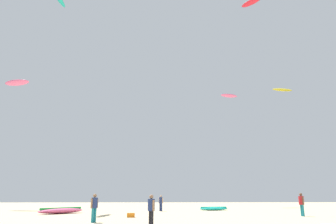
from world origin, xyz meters
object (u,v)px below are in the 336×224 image
person_left (94,206)px  kite_aloft_4 (282,90)px  person_right (301,203)px  kite_aloft_0 (17,83)px  kite_aloft_3 (229,96)px  kite_grounded_mid (214,209)px  kite_aloft_2 (251,2)px  person_midground (161,202)px  kite_grounded_near (61,211)px  person_foreground (151,208)px  gear_bag (131,215)px

person_left → kite_aloft_4: kite_aloft_4 is taller
person_right → kite_aloft_0: 38.36m
person_left → kite_aloft_3: bearing=-82.4°
person_right → kite_grounded_mid: (-5.41, 9.71, -0.86)m
kite_aloft_2 → kite_aloft_4: 19.19m
person_midground → kite_aloft_4: size_ratio=0.43×
kite_grounded_near → person_right: bearing=-11.6°
person_left → kite_grounded_near: (-4.76, 9.37, -0.74)m
kite_aloft_4 → person_midground: bearing=-140.2°
kite_aloft_0 → kite_aloft_2: kite_aloft_2 is taller
kite_aloft_2 → person_foreground: bearing=-123.7°
kite_grounded_near → kite_aloft_4: (30.68, 22.04, 19.41)m
kite_grounded_mid → person_right: bearing=-60.9°
kite_grounded_near → kite_aloft_0: bearing=133.2°
person_foreground → kite_aloft_2: 34.91m
kite_aloft_2 → kite_aloft_4: size_ratio=0.77×
gear_bag → kite_aloft_2: bearing=39.4°
gear_bag → person_left: bearing=-113.5°
kite_aloft_0 → person_midground: bearing=-20.9°
gear_bag → kite_aloft_0: 29.39m
kite_aloft_0 → kite_aloft_2: bearing=-8.2°
gear_bag → kite_aloft_0: bearing=136.8°
person_right → kite_aloft_4: size_ratio=0.48×
kite_grounded_near → kite_grounded_mid: (14.82, 5.57, -0.07)m
person_right → gear_bag: (-13.54, -0.80, -0.89)m
kite_grounded_mid → kite_aloft_2: kite_aloft_2 is taller
kite_aloft_4 → kite_aloft_0: bearing=-166.1°
person_right → kite_grounded_near: 20.66m
person_midground → kite_grounded_near: person_midground is taller
person_midground → gear_bag: person_midground is taller
gear_bag → kite_aloft_3: size_ratio=0.18×
person_foreground → kite_aloft_2: bearing=23.2°
person_foreground → person_left: person_left is taller
kite_grounded_near → gear_bag: bearing=-36.4°
person_midground → kite_aloft_2: kite_aloft_2 is taller
person_midground → kite_grounded_near: 9.92m
kite_grounded_near → person_midground: bearing=24.0°
kite_aloft_3 → gear_bag: bearing=-120.0°
kite_aloft_0 → kite_grounded_near: bearing=-46.8°
person_left → kite_aloft_0: kite_aloft_0 is taller
person_left → kite_aloft_0: size_ratio=0.43×
kite_grounded_near → kite_aloft_3: (20.24, 18.54, 17.09)m
kite_grounded_mid → kite_aloft_3: size_ratio=1.12×
person_right → kite_aloft_3: (0.02, 22.69, 16.30)m
person_foreground → gear_bag: bearing=69.8°
person_midground → kite_aloft_0: size_ratio=0.40×
kite_aloft_3 → kite_grounded_mid: bearing=-112.7°
kite_aloft_3 → kite_aloft_4: 11.25m
kite_grounded_near → kite_aloft_3: bearing=42.5°
kite_grounded_near → kite_aloft_2: 34.90m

